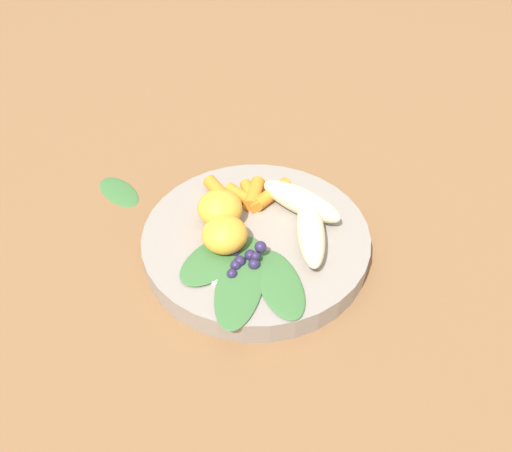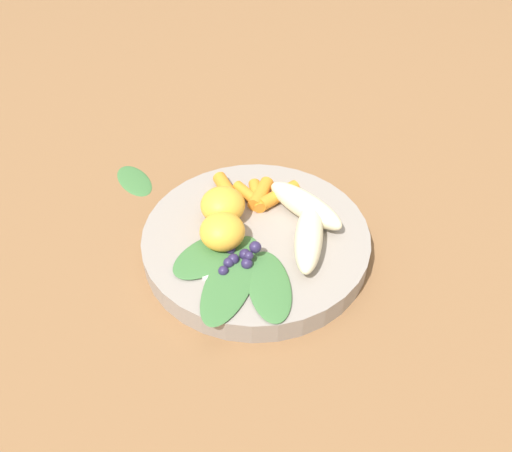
{
  "view_description": "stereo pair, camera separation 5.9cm",
  "coord_description": "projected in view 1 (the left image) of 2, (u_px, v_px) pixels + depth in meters",
  "views": [
    {
      "loc": [
        -0.41,
        0.13,
        0.45
      ],
      "look_at": [
        0.0,
        0.0,
        0.04
      ],
      "focal_mm": 35.11,
      "sensor_mm": 36.0,
      "label": 1
    },
    {
      "loc": [
        -0.43,
        0.07,
        0.45
      ],
      "look_at": [
        0.0,
        0.0,
        0.04
      ],
      "focal_mm": 35.11,
      "sensor_mm": 36.0,
      "label": 2
    }
  ],
  "objects": [
    {
      "name": "kale_leaf_rear",
      "position": [
        276.0,
        284.0,
        0.54
      ],
      "size": [
        0.1,
        0.05,
        0.01
      ],
      "primitive_type": "ellipsoid",
      "rotation": [
        0.0,
        0.0,
        9.39
      ],
      "color": "#3D7038",
      "rests_on": "bowl"
    },
    {
      "name": "kale_leaf_stray",
      "position": [
        119.0,
        191.0,
        0.7
      ],
      "size": [
        0.09,
        0.07,
        0.01
      ],
      "primitive_type": "ellipsoid",
      "rotation": [
        0.0,
        0.0,
        0.43
      ],
      "color": "#3D7038",
      "rests_on": "ground_plane"
    },
    {
      "name": "bowl",
      "position": [
        256.0,
        241.0,
        0.61
      ],
      "size": [
        0.27,
        0.27,
        0.03
      ],
      "primitive_type": "cylinder",
      "color": "gray",
      "rests_on": "ground_plane"
    },
    {
      "name": "carrot_mid_right",
      "position": [
        251.0,
        196.0,
        0.64
      ],
      "size": [
        0.05,
        0.02,
        0.02
      ],
      "primitive_type": "cylinder",
      "rotation": [
        0.0,
        1.57,
        6.27
      ],
      "color": "orange",
      "rests_on": "bowl"
    },
    {
      "name": "coconut_shred_patch",
      "position": [
        223.0,
        269.0,
        0.56
      ],
      "size": [
        0.05,
        0.05,
        0.0
      ],
      "primitive_type": "cylinder",
      "color": "white",
      "rests_on": "bowl"
    },
    {
      "name": "orange_segment_near",
      "position": [
        225.0,
        235.0,
        0.57
      ],
      "size": [
        0.05,
        0.05,
        0.04
      ],
      "primitive_type": "ellipsoid",
      "color": "#F4A833",
      "rests_on": "bowl"
    },
    {
      "name": "carrot_mid_left",
      "position": [
        254.0,
        194.0,
        0.64
      ],
      "size": [
        0.05,
        0.04,
        0.02
      ],
      "primitive_type": "cylinder",
      "rotation": [
        0.0,
        1.57,
        5.77
      ],
      "color": "orange",
      "rests_on": "bowl"
    },
    {
      "name": "banana_peeled_right",
      "position": [
        311.0,
        232.0,
        0.58
      ],
      "size": [
        0.12,
        0.06,
        0.03
      ],
      "primitive_type": "ellipsoid",
      "rotation": [
        0.0,
        0.0,
        5.98
      ],
      "color": "beige",
      "rests_on": "bowl"
    },
    {
      "name": "blueberry_pile",
      "position": [
        246.0,
        259.0,
        0.56
      ],
      "size": [
        0.04,
        0.05,
        0.02
      ],
      "color": "#2D234C",
      "rests_on": "bowl"
    },
    {
      "name": "carrot_small",
      "position": [
        218.0,
        190.0,
        0.65
      ],
      "size": [
        0.05,
        0.03,
        0.02
      ],
      "primitive_type": "cylinder",
      "rotation": [
        0.0,
        1.57,
        6.53
      ],
      "color": "orange",
      "rests_on": "bowl"
    },
    {
      "name": "orange_segment_far",
      "position": [
        220.0,
        208.0,
        0.6
      ],
      "size": [
        0.05,
        0.05,
        0.04
      ],
      "primitive_type": "ellipsoid",
      "color": "#F4A833",
      "rests_on": "bowl"
    },
    {
      "name": "kale_leaf_left",
      "position": [
        214.0,
        259.0,
        0.57
      ],
      "size": [
        0.1,
        0.11,
        0.01
      ],
      "primitive_type": "ellipsoid",
      "rotation": [
        0.0,
        0.0,
        8.44
      ],
      "color": "#3D7038",
      "rests_on": "bowl"
    },
    {
      "name": "ground_plane",
      "position": [
        256.0,
        249.0,
        0.62
      ],
      "size": [
        2.4,
        2.4,
        0.0
      ],
      "primitive_type": "plane",
      "color": "brown"
    },
    {
      "name": "carrot_rear",
      "position": [
        239.0,
        196.0,
        0.64
      ],
      "size": [
        0.05,
        0.04,
        0.01
      ],
      "primitive_type": "cylinder",
      "rotation": [
        0.0,
        1.57,
        6.8
      ],
      "color": "orange",
      "rests_on": "bowl"
    },
    {
      "name": "banana_peeled_left",
      "position": [
        301.0,
        201.0,
        0.62
      ],
      "size": [
        0.11,
        0.09,
        0.03
      ],
      "primitive_type": "ellipsoid",
      "rotation": [
        0.0,
        0.0,
        6.9
      ],
      "color": "beige",
      "rests_on": "bowl"
    },
    {
      "name": "kale_leaf_right",
      "position": [
        241.0,
        280.0,
        0.54
      ],
      "size": [
        0.14,
        0.11,
        0.01
      ],
      "primitive_type": "ellipsoid",
      "rotation": [
        0.0,
        0.0,
        8.97
      ],
      "color": "#3D7038",
      "rests_on": "bowl"
    },
    {
      "name": "carrot_front",
      "position": [
        272.0,
        194.0,
        0.64
      ],
      "size": [
        0.04,
        0.06,
        0.02
      ],
      "primitive_type": "cylinder",
      "rotation": [
        0.0,
        1.57,
        5.24
      ],
      "color": "orange",
      "rests_on": "bowl"
    }
  ]
}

